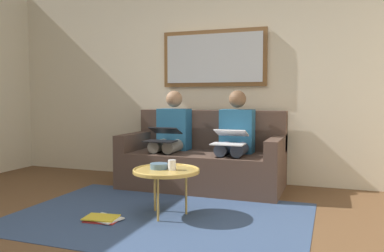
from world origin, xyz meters
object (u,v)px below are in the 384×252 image
object	(u,v)px
cup	(172,165)
person_left	(235,137)
bowl	(159,166)
magazine_stack	(103,218)
laptop_black	(163,135)
laptop_white	(230,138)
couch	(204,160)
person_right	(171,135)
coffee_table	(166,171)
framed_mirror	(214,58)

from	to	relation	value
cup	person_left	world-z (taller)	person_left
bowl	magazine_stack	xyz separation A→B (m)	(0.38, 0.34, -0.42)
cup	person_left	distance (m)	1.19
person_left	laptop_black	bearing A→B (deg)	16.65
bowl	laptop_white	size ratio (longest dim) A/B	0.45
person_left	laptop_black	xyz separation A→B (m)	(0.79, 0.24, 0.02)
couch	person_right	size ratio (longest dim) A/B	1.63
cup	person_right	bearing A→B (deg)	-66.74
coffee_table	laptop_white	world-z (taller)	laptop_white
cup	person_left	size ratio (longest dim) A/B	0.08
framed_mirror	person_right	xyz separation A→B (m)	(0.39, 0.46, -0.94)
person_right	magazine_stack	bearing A→B (deg)	89.34
person_left	couch	bearing A→B (deg)	-9.82
person_left	bowl	bearing A→B (deg)	69.42
bowl	person_left	size ratio (longest dim) A/B	0.14
cup	laptop_black	xyz separation A→B (m)	(0.49, -0.91, 0.17)
magazine_stack	coffee_table	bearing A→B (deg)	-144.72
bowl	magazine_stack	bearing A→B (deg)	41.67
couch	bowl	size ratio (longest dim) A/B	11.51
laptop_white	laptop_black	world-z (taller)	laptop_black
framed_mirror	couch	bearing A→B (deg)	90.00
magazine_stack	person_left	bearing A→B (deg)	-118.66
person_right	framed_mirror	bearing A→B (deg)	-130.74
couch	magazine_stack	size ratio (longest dim) A/B	5.45
person_right	laptop_black	xyz separation A→B (m)	(0.00, 0.24, 0.02)
framed_mirror	laptop_white	bearing A→B (deg)	119.52
person_left	person_right	size ratio (longest dim) A/B	1.00
couch	cup	bearing A→B (deg)	94.61
couch	person_right	xyz separation A→B (m)	(0.39, 0.07, 0.30)
person_left	framed_mirror	bearing A→B (deg)	-49.26
couch	laptop_black	bearing A→B (deg)	37.63
framed_mirror	person_right	distance (m)	1.12
framed_mirror	coffee_table	xyz separation A→B (m)	(-0.04, 1.61, -1.15)
bowl	laptop_white	world-z (taller)	laptop_white
coffee_table	cup	xyz separation A→B (m)	(-0.05, -0.01, 0.06)
couch	person_left	world-z (taller)	person_left
bowl	framed_mirror	bearing A→B (deg)	-91.17
framed_mirror	laptop_white	distance (m)	1.22
cup	couch	bearing A→B (deg)	-85.39
coffee_table	laptop_white	size ratio (longest dim) A/B	1.67
laptop_white	magazine_stack	world-z (taller)	laptop_white
cup	laptop_black	size ratio (longest dim) A/B	0.25
person_left	person_right	distance (m)	0.79
cup	bowl	xyz separation A→B (m)	(0.13, -0.01, -0.02)
laptop_black	framed_mirror	bearing A→B (deg)	-119.62
couch	coffee_table	distance (m)	1.22
bowl	person_left	distance (m)	1.22
laptop_white	laptop_black	bearing A→B (deg)	-0.19
coffee_table	laptop_white	xyz separation A→B (m)	(-0.35, -0.91, 0.22)
couch	magazine_stack	world-z (taller)	couch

